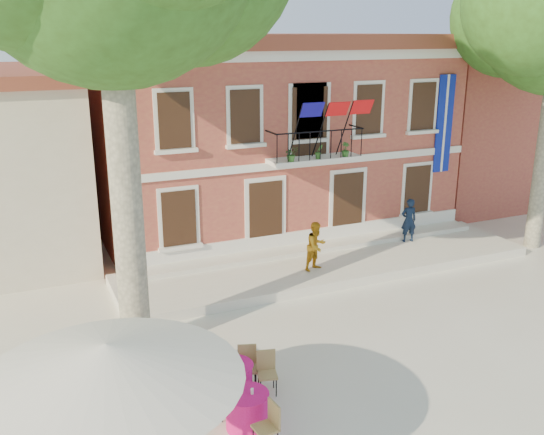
{
  "coord_description": "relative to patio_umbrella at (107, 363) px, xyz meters",
  "views": [
    {
      "loc": [
        -7.26,
        -12.08,
        7.58
      ],
      "look_at": [
        -0.44,
        3.5,
        2.35
      ],
      "focal_mm": 40.0,
      "sensor_mm": 36.0,
      "label": 1
    }
  ],
  "objects": [
    {
      "name": "ground",
      "position": [
        6.3,
        3.67,
        -2.8
      ],
      "size": [
        90.0,
        90.0,
        0.0
      ],
      "primitive_type": "plane",
      "color": "beige",
      "rests_on": "ground"
    },
    {
      "name": "main_building",
      "position": [
        8.3,
        13.66,
        0.98
      ],
      "size": [
        13.5,
        9.59,
        7.5
      ],
      "color": "#AF5C3F",
      "rests_on": "ground"
    },
    {
      "name": "neighbor_east",
      "position": [
        20.3,
        14.67,
        0.42
      ],
      "size": [
        9.4,
        9.4,
        6.4
      ],
      "color": "#AF5C3F",
      "rests_on": "ground"
    },
    {
      "name": "terrace",
      "position": [
        8.3,
        8.07,
        -2.65
      ],
      "size": [
        14.0,
        3.4,
        0.3
      ],
      "primitive_type": "cube",
      "color": "silver",
      "rests_on": "ground"
    },
    {
      "name": "patio_umbrella",
      "position": [
        0.0,
        0.0,
        0.0
      ],
      "size": [
        4.18,
        4.18,
        3.11
      ],
      "color": "black",
      "rests_on": "ground"
    },
    {
      "name": "pedestrian_navy",
      "position": [
        11.85,
        8.62,
        -1.7
      ],
      "size": [
        0.65,
        0.49,
        1.6
      ],
      "primitive_type": "imported",
      "rotation": [
        0.0,
        0.0,
        2.95
      ],
      "color": "black",
      "rests_on": "terrace"
    },
    {
      "name": "pedestrian_orange",
      "position": [
        7.54,
        7.54,
        -1.71
      ],
      "size": [
        0.92,
        0.81,
        1.58
      ],
      "primitive_type": "imported",
      "rotation": [
        0.0,
        0.0,
        0.32
      ],
      "color": "orange",
      "rests_on": "terrace"
    },
    {
      "name": "cafe_table_0",
      "position": [
        2.85,
        2.4,
        -2.37
      ],
      "size": [
        1.8,
        1.81,
        0.95
      ],
      "color": "#DB1481",
      "rests_on": "ground"
    },
    {
      "name": "cafe_table_1",
      "position": [
        2.73,
        1.27,
        -2.38
      ],
      "size": [
        0.9,
        1.96,
        0.95
      ],
      "color": "#DB1481",
      "rests_on": "ground"
    },
    {
      "name": "cafe_table_3",
      "position": [
        2.56,
        2.84,
        -2.37
      ],
      "size": [
        1.83,
        1.78,
        0.95
      ],
      "color": "#DB1481",
      "rests_on": "ground"
    }
  ]
}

